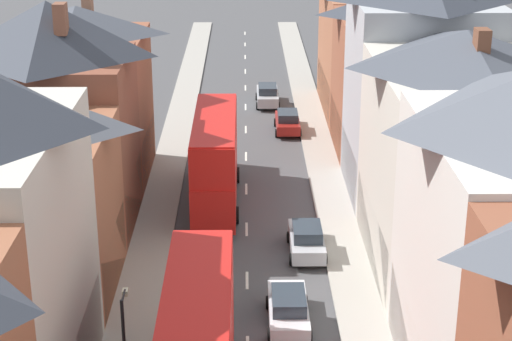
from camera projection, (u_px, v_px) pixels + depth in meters
name	position (u px, v px, depth m)	size (l,w,h in m)	color
pavement_left	(167.00, 177.00, 54.68)	(2.20, 104.00, 0.14)	#A8A399
pavement_right	(326.00, 176.00, 54.82)	(2.20, 104.00, 0.14)	#A8A399
centre_line_dashes	(246.00, 189.00, 52.90)	(0.14, 97.80, 0.01)	silver
terrace_row_right	(479.00, 175.00, 37.44)	(8.00, 71.78, 14.90)	brown
double_decker_bus_lead	(215.00, 158.00, 49.82)	(2.74, 10.80, 5.30)	red
car_near_blue	(288.00, 121.00, 63.35)	(1.90, 4.27, 1.61)	maroon
car_parked_left_a	(267.00, 95.00, 70.07)	(1.90, 4.54, 1.70)	#B7BABF
car_parked_right_a	(288.00, 309.00, 37.48)	(1.90, 4.47, 1.62)	silver
car_mid_black	(307.00, 239.00, 44.14)	(1.90, 4.22, 1.64)	#B7BABF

